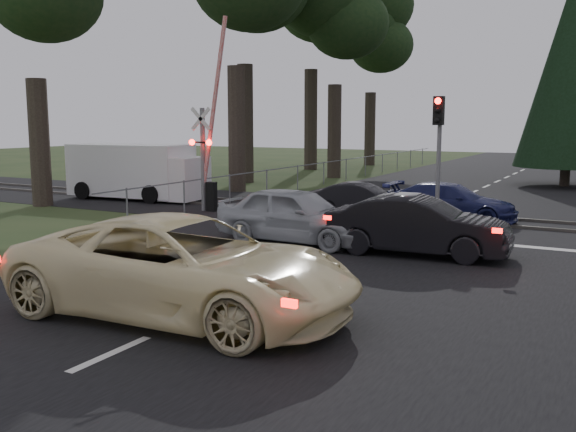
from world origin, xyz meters
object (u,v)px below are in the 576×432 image
Objects in this scene: crossing_signal at (208,156)px; silver_car at (296,215)px; dark_hatchback at (418,226)px; cream_coupe at (183,267)px; dark_car_far at (362,200)px; white_van at (140,172)px; blue_sedan at (451,202)px; traffic_signal_center at (438,138)px.

crossing_signal reaches higher than silver_car.
cream_coupe is at bearing 159.05° from dark_hatchback.
dark_car_far is 10.18m from white_van.
cream_coupe is 1.37× the size of dark_hatchback.
blue_sedan reaches higher than dark_car_far.
traffic_signal_center is at bearing -108.39° from dark_car_far.
silver_car is (-3.45, 0.01, 0.03)m from dark_hatchback.
white_van is (-11.78, 12.45, 0.33)m from cream_coupe.
traffic_signal_center is at bearing 169.44° from blue_sedan.
dark_car_far is at bearing 166.49° from traffic_signal_center.
dark_hatchback is at bearing -87.51° from silver_car.
cream_coupe is 17.15m from white_van.
dark_car_far is (-3.69, 5.52, -0.16)m from dark_hatchback.
white_van is at bearing 160.56° from crossing_signal.
dark_hatchback is (0.86, -4.84, -2.07)m from traffic_signal_center.
crossing_signal reaches higher than blue_sedan.
traffic_signal_center reaches higher than cream_coupe.
traffic_signal_center is (8.27, 0.89, 0.75)m from crossing_signal.
cream_coupe is 1.42× the size of blue_sedan.
cream_coupe reaches higher than silver_car.
dark_hatchback is 6.64m from dark_car_far.
traffic_signal_center is 5.33m from dark_hatchback.
cream_coupe is at bearing -95.87° from traffic_signal_center.
crossing_signal is 1.14× the size of white_van.
cream_coupe reaches higher than blue_sedan.
crossing_signal is at bearing 30.78° from cream_coupe.
crossing_signal is 1.60× the size of blue_sedan.
blue_sedan is at bearing 12.81° from crossing_signal.
crossing_signal is 1.13× the size of cream_coupe.
cream_coupe is at bearing 174.65° from blue_sedan.
cream_coupe is at bearing -51.16° from white_van.
dark_hatchback is (9.14, -3.95, -1.32)m from crossing_signal.
crossing_signal is at bearing 57.88° from silver_car.
crossing_signal reaches higher than dark_hatchback.
blue_sedan is (2.79, 5.87, -0.14)m from silver_car.
silver_car is 1.04× the size of blue_sedan.
white_van is (-10.40, 5.61, 0.41)m from silver_car.
silver_car is 11.83m from white_van.
white_van is (-10.16, 0.09, 0.60)m from dark_car_far.
white_van reaches higher than blue_sedan.
dark_car_far is at bearing -5.11° from white_van.
dark_car_far is (-3.04, -0.36, -0.05)m from blue_sedan.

